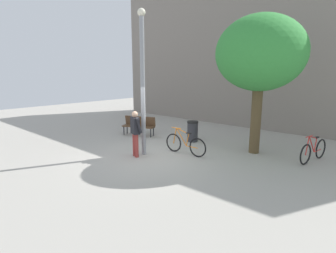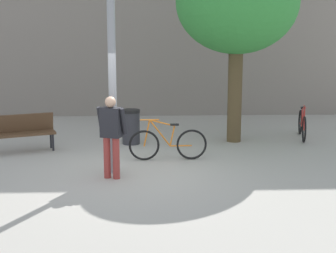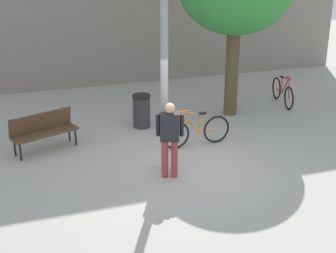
# 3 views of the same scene
# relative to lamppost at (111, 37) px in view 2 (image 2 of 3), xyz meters

# --- Properties ---
(ground_plane) EXTENTS (36.00, 36.00, 0.00)m
(ground_plane) POSITION_rel_lamppost_xyz_m (0.37, -0.01, -2.82)
(ground_plane) COLOR #A8A399
(lamppost) EXTENTS (0.28, 0.28, 5.15)m
(lamppost) POSITION_rel_lamppost_xyz_m (0.00, 0.00, 0.00)
(lamppost) COLOR gray
(lamppost) RESTS_ON ground_plane
(person_by_lamppost) EXTENTS (0.63, 0.43, 1.67)m
(person_by_lamppost) POSITION_rel_lamppost_xyz_m (-0.01, -0.40, -1.85)
(person_by_lamppost) COLOR #9E3833
(person_by_lamppost) RESTS_ON ground_plane
(park_bench) EXTENTS (1.66, 1.01, 0.92)m
(park_bench) POSITION_rel_lamppost_xyz_m (-2.42, 1.98, -2.27)
(park_bench) COLOR #513823
(park_bench) RESTS_ON ground_plane
(plaza_tree) EXTENTS (3.17, 3.17, 5.04)m
(plaza_tree) POSITION_rel_lamppost_xyz_m (3.02, 2.92, 0.84)
(plaza_tree) COLOR brown
(plaza_tree) RESTS_ON ground_plane
(bicycle_red) EXTENTS (0.41, 1.78, 0.97)m
(bicycle_red) POSITION_rel_lamppost_xyz_m (4.98, 3.25, -2.44)
(bicycle_red) COLOR black
(bicycle_red) RESTS_ON ground_plane
(bicycle_orange) EXTENTS (1.81, 0.13, 0.97)m
(bicycle_orange) POSITION_rel_lamppost_xyz_m (1.16, 1.01, -2.44)
(bicycle_orange) COLOR black
(bicycle_orange) RESTS_ON ground_plane
(trash_bin) EXTENTS (0.49, 0.49, 0.91)m
(trash_bin) POSITION_rel_lamppost_xyz_m (0.25, 2.73, -2.36)
(trash_bin) COLOR #2D2D33
(trash_bin) RESTS_ON ground_plane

